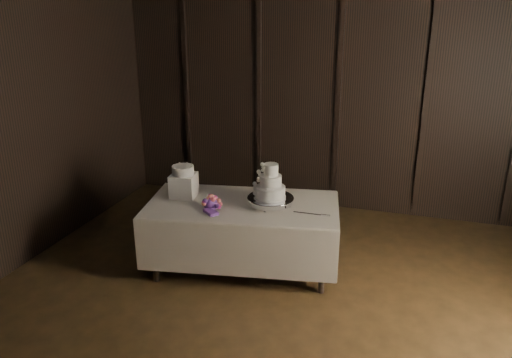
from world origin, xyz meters
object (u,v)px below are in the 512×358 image
(cake_stand, at_px, (271,202))
(display_table, at_px, (243,233))
(bouquet, at_px, (211,203))
(box_pedestal, at_px, (184,185))
(wedding_cake, at_px, (268,185))
(small_cake, at_px, (183,170))

(cake_stand, bearing_deg, display_table, -172.15)
(display_table, height_order, bouquet, bouquet)
(display_table, bearing_deg, box_pedestal, 168.55)
(cake_stand, xyz_separation_m, bouquet, (-0.56, -0.25, 0.01))
(cake_stand, relative_size, wedding_cake, 1.34)
(bouquet, bearing_deg, small_cake, 150.35)
(display_table, distance_m, wedding_cake, 0.64)
(wedding_cake, bearing_deg, small_cake, 160.81)
(display_table, height_order, wedding_cake, wedding_cake)
(cake_stand, xyz_separation_m, wedding_cake, (-0.03, -0.02, 0.19))
(display_table, xyz_separation_m, wedding_cake, (0.27, 0.03, 0.58))
(cake_stand, height_order, wedding_cake, wedding_cake)
(display_table, xyz_separation_m, box_pedestal, (-0.67, 0.02, 0.47))
(display_table, height_order, box_pedestal, box_pedestal)
(display_table, distance_m, bouquet, 0.53)
(display_table, relative_size, bouquet, 5.75)
(box_pedestal, xyz_separation_m, small_cake, (0.00, 0.00, 0.17))
(bouquet, xyz_separation_m, small_cake, (-0.41, 0.23, 0.24))
(cake_stand, distance_m, bouquet, 0.62)
(box_pedestal, bearing_deg, display_table, -1.47)
(bouquet, relative_size, small_cake, 1.60)
(cake_stand, bearing_deg, box_pedestal, -178.62)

